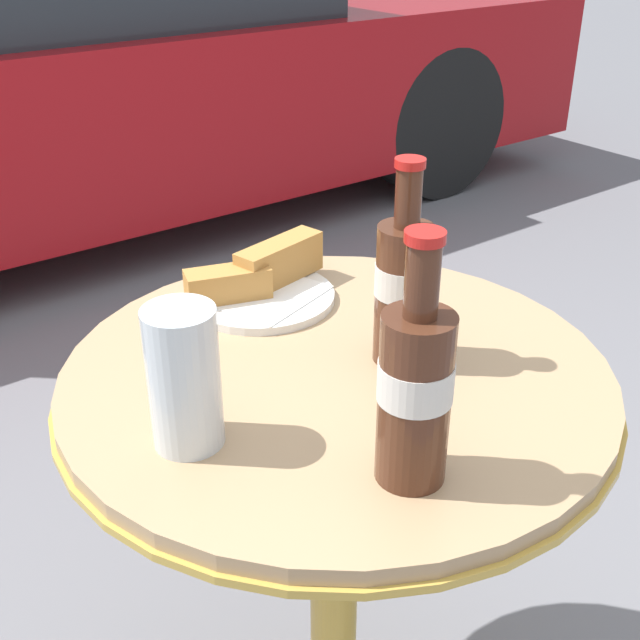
{
  "coord_description": "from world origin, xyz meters",
  "views": [
    {
      "loc": [
        -0.52,
        -0.66,
        1.25
      ],
      "look_at": [
        0.0,
        0.03,
        0.79
      ],
      "focal_mm": 45.0,
      "sensor_mm": 36.0,
      "label": 1
    }
  ],
  "objects_px": {
    "bistro_table": "(335,467)",
    "lunch_plate_near": "(261,283)",
    "cola_bottle_left": "(404,285)",
    "parked_car": "(67,72)",
    "drinking_glass": "(185,384)",
    "cola_bottle_right": "(415,388)"
  },
  "relations": [
    {
      "from": "cola_bottle_left",
      "to": "drinking_glass",
      "type": "bearing_deg",
      "value": 178.85
    },
    {
      "from": "bistro_table",
      "to": "cola_bottle_right",
      "type": "bearing_deg",
      "value": -108.42
    },
    {
      "from": "parked_car",
      "to": "lunch_plate_near",
      "type": "bearing_deg",
      "value": -104.76
    },
    {
      "from": "cola_bottle_right",
      "to": "parked_car",
      "type": "relative_size",
      "value": 0.06
    },
    {
      "from": "cola_bottle_right",
      "to": "parked_car",
      "type": "height_order",
      "value": "parked_car"
    },
    {
      "from": "bistro_table",
      "to": "cola_bottle_left",
      "type": "bearing_deg",
      "value": -22.86
    },
    {
      "from": "lunch_plate_near",
      "to": "parked_car",
      "type": "height_order",
      "value": "parked_car"
    },
    {
      "from": "bistro_table",
      "to": "cola_bottle_left",
      "type": "xyz_separation_m",
      "value": [
        0.08,
        -0.03,
        0.26
      ]
    },
    {
      "from": "bistro_table",
      "to": "cola_bottle_left",
      "type": "distance_m",
      "value": 0.27
    },
    {
      "from": "cola_bottle_right",
      "to": "parked_car",
      "type": "distance_m",
      "value": 2.97
    },
    {
      "from": "cola_bottle_left",
      "to": "lunch_plate_near",
      "type": "relative_size",
      "value": 1.12
    },
    {
      "from": "cola_bottle_left",
      "to": "parked_car",
      "type": "xyz_separation_m",
      "value": [
        0.6,
        2.69,
        -0.24
      ]
    },
    {
      "from": "bistro_table",
      "to": "lunch_plate_near",
      "type": "bearing_deg",
      "value": 82.37
    },
    {
      "from": "cola_bottle_right",
      "to": "lunch_plate_near",
      "type": "xyz_separation_m",
      "value": [
        0.1,
        0.42,
        -0.08
      ]
    },
    {
      "from": "cola_bottle_left",
      "to": "cola_bottle_right",
      "type": "bearing_deg",
      "value": -129.45
    },
    {
      "from": "cola_bottle_right",
      "to": "parked_car",
      "type": "bearing_deg",
      "value": 75.49
    },
    {
      "from": "bistro_table",
      "to": "lunch_plate_near",
      "type": "xyz_separation_m",
      "value": [
        0.03,
        0.21,
        0.18
      ]
    },
    {
      "from": "drinking_glass",
      "to": "parked_car",
      "type": "relative_size",
      "value": 0.04
    },
    {
      "from": "cola_bottle_left",
      "to": "drinking_glass",
      "type": "relative_size",
      "value": 1.63
    },
    {
      "from": "lunch_plate_near",
      "to": "drinking_glass",
      "type": "bearing_deg",
      "value": -135.89
    },
    {
      "from": "bistro_table",
      "to": "lunch_plate_near",
      "type": "height_order",
      "value": "lunch_plate_near"
    },
    {
      "from": "drinking_glass",
      "to": "parked_car",
      "type": "bearing_deg",
      "value": 71.64
    }
  ]
}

